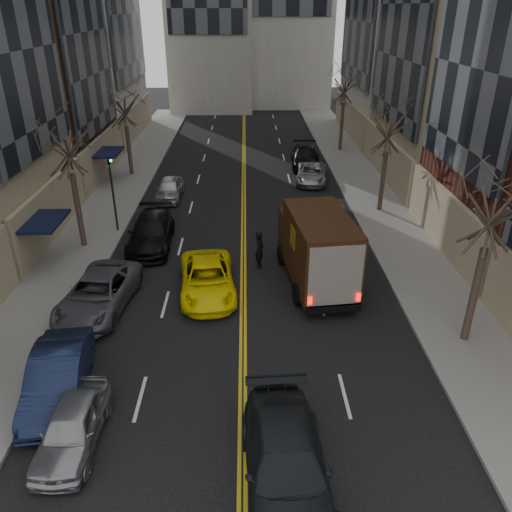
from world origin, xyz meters
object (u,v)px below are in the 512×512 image
(observer_sedan, at_px, (286,465))
(pedestrian, at_px, (260,249))
(taxi, at_px, (207,279))
(ups_truck, at_px, (317,248))

(observer_sedan, relative_size, pedestrian, 2.95)
(observer_sedan, xyz_separation_m, pedestrian, (-0.36, 13.07, 0.16))
(taxi, bearing_deg, observer_sedan, -80.94)
(ups_truck, bearing_deg, pedestrian, 139.65)
(ups_truck, height_order, taxi, ups_truck)
(observer_sedan, distance_m, pedestrian, 13.08)
(taxi, xyz_separation_m, pedestrian, (2.48, 2.55, 0.24))
(ups_truck, xyz_separation_m, taxi, (-5.08, -0.82, -1.11))
(ups_truck, relative_size, pedestrian, 3.54)
(ups_truck, relative_size, taxi, 1.31)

